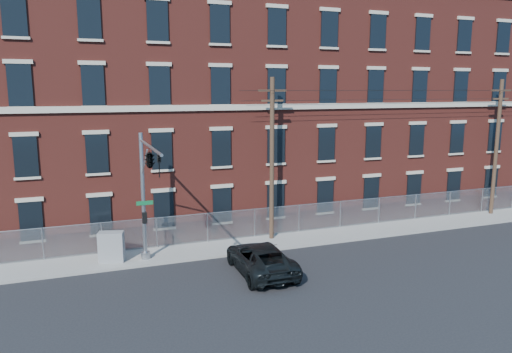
{
  "coord_description": "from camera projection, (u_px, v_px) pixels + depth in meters",
  "views": [
    {
      "loc": [
        -9.29,
        -21.91,
        9.36
      ],
      "look_at": [
        0.36,
        4.0,
        4.45
      ],
      "focal_mm": 34.28,
      "sensor_mm": 36.0,
      "label": 1
    }
  ],
  "objects": [
    {
      "name": "pickup_truck",
      "position": [
        261.0,
        258.0,
        25.23
      ],
      "size": [
        2.72,
        5.62,
        1.54
      ],
      "primitive_type": "imported",
      "rotation": [
        0.0,
        0.0,
        3.11
      ],
      "color": "black",
      "rests_on": "ground"
    },
    {
      "name": "mill_building",
      "position": [
        345.0,
        105.0,
        40.6
      ],
      "size": [
        55.3,
        14.32,
        16.3
      ],
      "color": "maroon",
      "rests_on": "ground"
    },
    {
      "name": "overhead_wires",
      "position": [
        501.0,
        93.0,
        35.5
      ],
      "size": [
        40.0,
        0.62,
        0.62
      ],
      "color": "black",
      "rests_on": "ground"
    },
    {
      "name": "chain_link_fence",
      "position": [
        398.0,
        208.0,
        34.8
      ],
      "size": [
        59.06,
        0.06,
        1.85
      ],
      "color": "#A5A8AD",
      "rests_on": "ground"
    },
    {
      "name": "sidewalk",
      "position": [
        408.0,
        226.0,
        33.78
      ],
      "size": [
        65.0,
        3.0,
        0.12
      ],
      "primitive_type": "cube",
      "color": "gray",
      "rests_on": "ground"
    },
    {
      "name": "ground",
      "position": [
        277.0,
        275.0,
        25.05
      ],
      "size": [
        140.0,
        140.0,
        0.0
      ],
      "primitive_type": "plane",
      "color": "black",
      "rests_on": "ground"
    },
    {
      "name": "utility_pole_mid",
      "position": [
        497.0,
        145.0,
        36.16
      ],
      "size": [
        1.8,
        0.28,
        10.0
      ],
      "color": "#402C20",
      "rests_on": "ground"
    },
    {
      "name": "traffic_signal_mast",
      "position": [
        148.0,
        172.0,
        24.06
      ],
      "size": [
        0.9,
        6.75,
        7.0
      ],
      "color": "#9EA0A5",
      "rests_on": "ground"
    },
    {
      "name": "utility_pole_near",
      "position": [
        272.0,
        156.0,
        29.97
      ],
      "size": [
        1.8,
        0.28,
        10.0
      ],
      "color": "#402C20",
      "rests_on": "ground"
    },
    {
      "name": "utility_cabinet",
      "position": [
        111.0,
        247.0,
        26.53
      ],
      "size": [
        1.46,
        1.0,
        1.66
      ],
      "primitive_type": "cube",
      "rotation": [
        0.0,
        0.0,
        -0.28
      ],
      "color": "gray",
      "rests_on": "sidewalk"
    }
  ]
}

